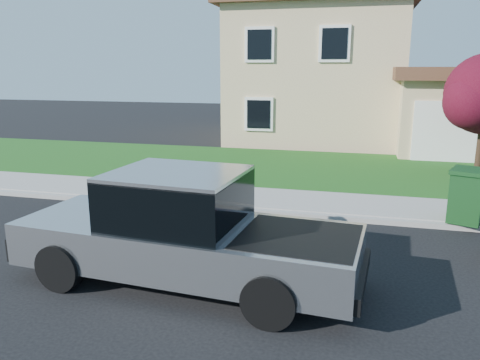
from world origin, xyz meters
name	(u,v)px	position (x,y,z in m)	size (l,w,h in m)	color
ground	(234,259)	(0.00, 0.00, 0.00)	(80.00, 80.00, 0.00)	black
curb	(304,215)	(1.00, 2.90, 0.06)	(40.00, 0.20, 0.12)	gray
sidewalk	(308,203)	(1.00, 4.00, 0.07)	(40.00, 2.00, 0.15)	gray
lawn	(322,170)	(1.00, 8.50, 0.05)	(40.00, 7.00, 0.10)	#123E11
house	(344,77)	(1.31, 16.38, 3.17)	(14.00, 11.30, 6.85)	tan
pickup_truck	(185,232)	(-0.53, -1.17, 0.90)	(6.03, 2.51, 1.94)	black
woman	(221,207)	(-0.48, 0.80, 0.78)	(0.57, 0.40, 1.65)	tan
trash_bin	(468,195)	(4.69, 3.10, 0.77)	(1.00, 1.07, 1.23)	#0E3312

